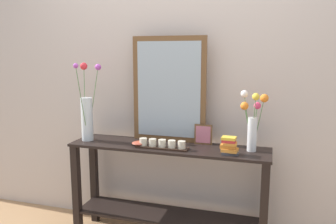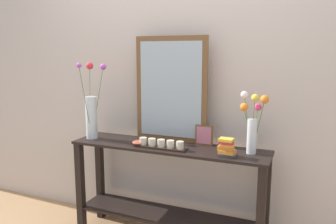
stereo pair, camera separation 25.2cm
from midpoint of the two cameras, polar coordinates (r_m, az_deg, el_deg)
name	(u,v)px [view 2 (the right image)]	position (r m, az deg, el deg)	size (l,w,h in m)	color
wall_back	(182,69)	(2.77, 5.05, 7.19)	(6.40, 0.08, 2.70)	beige
console_table	(168,184)	(2.67, 2.76, -11.99)	(1.52, 0.36, 0.79)	black
mirror_leaning	(171,90)	(2.65, 3.22, 3.78)	(0.59, 0.03, 0.82)	brown
tall_vase_left	(92,111)	(2.80, -10.26, 0.06)	(0.17, 0.31, 0.62)	silver
vase_right	(253,122)	(2.44, 16.94, -1.62)	(0.19, 0.14, 0.43)	silver
candle_tray	(161,145)	(2.50, 1.73, -5.53)	(0.39, 0.09, 0.07)	black
picture_frame_small	(204,135)	(2.60, 8.86, -3.93)	(0.14, 0.01, 0.15)	brown
decorative_bowl	(140,142)	(2.58, -2.03, -5.15)	(0.11, 0.11, 0.04)	#B24C38
book_stack	(227,148)	(2.36, 12.91, -5.92)	(0.13, 0.10, 0.13)	#424247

